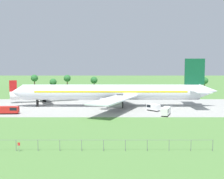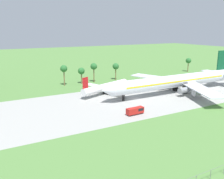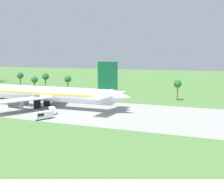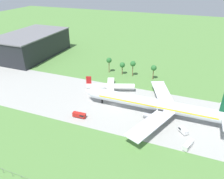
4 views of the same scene
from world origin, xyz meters
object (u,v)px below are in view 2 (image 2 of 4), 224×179
Objects in this scene: regional_aircraft at (106,87)px; baggage_tug at (136,111)px; catering_van at (214,91)px; jet_airliner at (178,81)px.

regional_aircraft reaches higher than baggage_tug.
baggage_tug is 1.36× the size of catering_van.
catering_van is at bearing -28.67° from regional_aircraft.
regional_aircraft is 48.98m from catering_van.
regional_aircraft reaches higher than catering_van.
baggage_tug is (-34.12, -15.81, -4.11)m from jet_airliner.
jet_airliner is at bearing 24.86° from baggage_tug.
jet_airliner is 33.25m from regional_aircraft.
baggage_tug is at bearing -155.14° from jet_airliner.
jet_airliner is 16.57m from catering_van.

